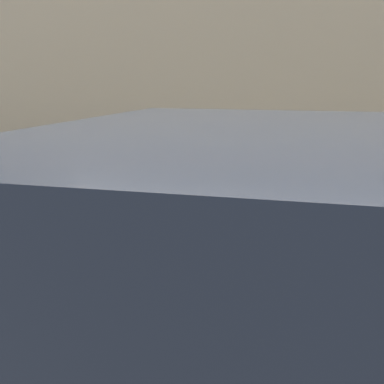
% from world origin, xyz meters
% --- Properties ---
extents(sidewalk, '(24.00, 2.80, 0.12)m').
position_xyz_m(sidewalk, '(0.00, 2.20, 0.06)').
color(sidewalk, '#ADAAA3').
rests_on(sidewalk, ground_plane).
extents(parking_meter, '(0.18, 0.14, 1.40)m').
position_xyz_m(parking_meter, '(-0.41, 1.05, 1.04)').
color(parking_meter, gray).
rests_on(parking_meter, sidewalk).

